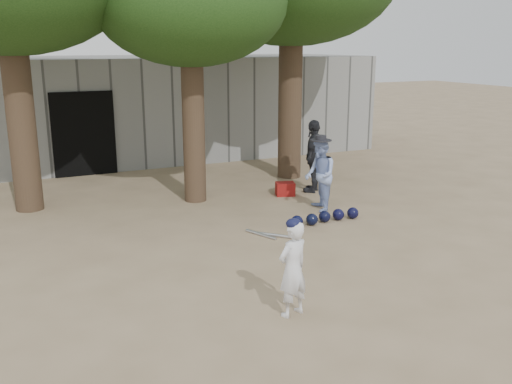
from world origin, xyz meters
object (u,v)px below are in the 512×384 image
boy_player (293,269)px  red_bag (285,189)px  spectator_blue (320,175)px  spectator_dark (314,156)px

boy_player → red_bag: boy_player is taller
spectator_blue → spectator_dark: 1.59m
boy_player → red_bag: (2.70, 5.33, -0.48)m
spectator_blue → spectator_dark: bearing=168.7°
spectator_blue → spectator_dark: spectator_dark is taller
spectator_blue → red_bag: bearing=-162.2°
spectator_dark → red_bag: 1.04m
boy_player → spectator_blue: 4.84m
boy_player → spectator_blue: bearing=-141.6°
red_bag → spectator_dark: bearing=3.5°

